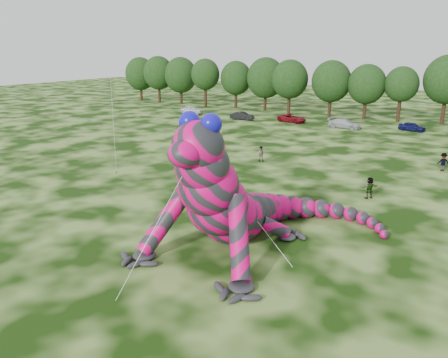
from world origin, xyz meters
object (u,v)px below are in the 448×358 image
(tree_0, at_px, (141,79))
(car_1, at_px, (242,116))
(car_2, at_px, (292,118))
(tree_4, at_px, (236,85))
(tree_5, at_px, (266,84))
(tree_8, at_px, (366,92))
(spectator_5, at_px, (370,188))
(spectator_0, at_px, (217,152))
(tree_10, at_px, (446,90))
(tree_6, at_px, (290,87))
(tree_3, at_px, (205,83))
(spectator_4, at_px, (220,129))
(car_0, at_px, (192,110))
(tree_1, at_px, (159,80))
(car_3, at_px, (344,123))
(spectator_1, at_px, (261,154))
(tree_2, at_px, (181,81))
(car_4, at_px, (412,127))
(spectator_2, at_px, (443,162))
(tree_7, at_px, (331,89))
(tree_9, at_px, (400,94))
(inflatable_gecko, at_px, (240,174))

(tree_0, bearing_deg, car_1, -21.44)
(car_2, bearing_deg, tree_4, 65.49)
(tree_5, xyz_separation_m, tree_8, (18.91, -1.45, -0.43))
(tree_0, xyz_separation_m, spectator_5, (60.72, -42.61, -3.90))
(spectator_0, bearing_deg, tree_10, 79.28)
(tree_5, relative_size, tree_6, 1.03)
(spectator_0, distance_m, spectator_5, 17.27)
(tree_3, distance_m, tree_6, 18.16)
(spectator_4, bearing_deg, tree_5, 114.27)
(tree_3, relative_size, car_0, 2.29)
(tree_1, xyz_separation_m, tree_10, (55.75, 0.53, 0.35))
(car_0, bearing_deg, car_3, -99.29)
(spectator_1, bearing_deg, tree_2, -67.18)
(tree_0, relative_size, car_2, 2.05)
(tree_0, relative_size, tree_8, 1.06)
(tree_2, relative_size, tree_8, 1.08)
(tree_10, xyz_separation_m, car_1, (-28.78, -12.37, -4.60))
(tree_2, xyz_separation_m, car_1, (21.63, -12.55, -4.17))
(tree_6, bearing_deg, spectator_4, -89.53)
(spectator_1, bearing_deg, car_4, -134.49)
(tree_3, xyz_separation_m, spectator_2, (46.00, -28.72, -3.83))
(tree_10, bearing_deg, tree_6, -175.66)
(tree_6, bearing_deg, tree_5, 162.54)
(tree_6, distance_m, car_1, 11.88)
(tree_10, bearing_deg, spectator_1, -111.03)
(car_2, relative_size, car_4, 1.27)
(tree_7, height_order, car_1, tree_7)
(tree_8, height_order, spectator_2, tree_8)
(tree_0, distance_m, tree_7, 44.54)
(tree_0, bearing_deg, tree_9, -1.95)
(tree_4, bearing_deg, tree_0, 178.80)
(inflatable_gecko, bearing_deg, car_0, 129.19)
(tree_0, bearing_deg, car_2, -15.24)
(car_3, bearing_deg, car_1, 95.93)
(tree_3, height_order, tree_4, tree_3)
(car_2, relative_size, spectator_4, 2.45)
(car_3, bearing_deg, spectator_2, -138.04)
(car_3, bearing_deg, tree_5, 61.61)
(tree_7, xyz_separation_m, tree_10, (17.48, 1.77, 0.51))
(spectator_0, xyz_separation_m, spectator_4, (-6.79, 11.61, 0.06))
(car_2, bearing_deg, car_0, 100.02)
(tree_1, bearing_deg, spectator_5, -37.24)
(car_3, xyz_separation_m, spectator_0, (-5.99, -26.04, 0.20))
(tree_1, distance_m, car_3, 45.35)
(tree_7, relative_size, spectator_0, 5.37)
(tree_4, bearing_deg, tree_8, -3.89)
(car_0, xyz_separation_m, car_3, (27.80, -0.59, -0.02))
(tree_3, relative_size, car_2, 2.04)
(car_3, bearing_deg, tree_2, 76.29)
(car_0, bearing_deg, spectator_1, -141.69)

